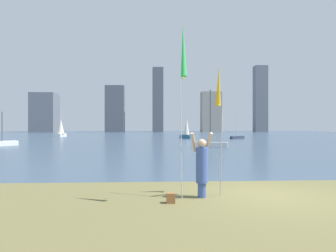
% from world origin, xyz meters
% --- Properties ---
extents(ground, '(120.00, 138.00, 0.12)m').
position_xyz_m(ground, '(0.00, 50.95, -0.06)').
color(ground, brown).
extents(person, '(0.65, 0.48, 1.78)m').
position_xyz_m(person, '(-1.98, -0.22, 0.88)').
color(person, '#3F59A5').
rests_on(person, ground).
extents(kite_flag_left, '(0.16, 1.09, 4.65)m').
position_xyz_m(kite_flag_left, '(-2.54, -0.72, 3.82)').
color(kite_flag_left, '#B2B2B7').
rests_on(kite_flag_left, ground).
extents(kite_flag_right, '(0.16, 0.65, 3.68)m').
position_xyz_m(kite_flag_right, '(-1.42, 0.21, 3.02)').
color(kite_flag_right, '#B2B2B7').
rests_on(kite_flag_right, ground).
extents(bag, '(0.21, 0.21, 0.26)m').
position_xyz_m(bag, '(-2.87, -0.81, 0.13)').
color(bag, brown).
rests_on(bag, ground).
extents(sailboat_0, '(1.49, 2.69, 5.01)m').
position_xyz_m(sailboat_0, '(-19.87, 49.93, 1.51)').
color(sailboat_0, white).
rests_on(sailboat_0, ground).
extents(sailboat_2, '(3.19, 1.45, 5.34)m').
position_xyz_m(sailboat_2, '(2.12, 20.25, 0.38)').
color(sailboat_2, silver).
rests_on(sailboat_2, ground).
extents(sailboat_3, '(2.55, 1.93, 3.83)m').
position_xyz_m(sailboat_3, '(9.83, 39.01, 0.28)').
color(sailboat_3, '#333D51').
rests_on(sailboat_3, ground).
extents(sailboat_4, '(2.63, 2.70, 3.37)m').
position_xyz_m(sailboat_4, '(-18.14, 23.35, 0.26)').
color(sailboat_4, white).
rests_on(sailboat_4, ground).
extents(sailboat_5, '(1.93, 1.68, 4.37)m').
position_xyz_m(sailboat_5, '(2.15, 40.53, 1.49)').
color(sailboat_5, '#2D6084').
rests_on(sailboat_5, ground).
extents(skyline_tower_0, '(7.58, 7.64, 12.46)m').
position_xyz_m(skyline_tower_0, '(-37.54, 94.64, 6.23)').
color(skyline_tower_0, slate).
rests_on(skyline_tower_0, ground).
extents(skyline_tower_1, '(6.13, 4.55, 15.16)m').
position_xyz_m(skyline_tower_1, '(-15.24, 95.84, 7.58)').
color(skyline_tower_1, '#565B66').
rests_on(skyline_tower_1, ground).
extents(skyline_tower_2, '(3.50, 4.28, 21.09)m').
position_xyz_m(skyline_tower_2, '(-1.17, 95.37, 10.55)').
color(skyline_tower_2, '#565B66').
rests_on(skyline_tower_2, ground).
extents(skyline_tower_3, '(6.50, 4.74, 13.31)m').
position_xyz_m(skyline_tower_3, '(16.57, 95.75, 6.66)').
color(skyline_tower_3, gray).
rests_on(skyline_tower_3, ground).
extents(skyline_tower_4, '(4.23, 3.34, 22.28)m').
position_xyz_m(skyline_tower_4, '(33.56, 96.29, 11.14)').
color(skyline_tower_4, slate).
rests_on(skyline_tower_4, ground).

